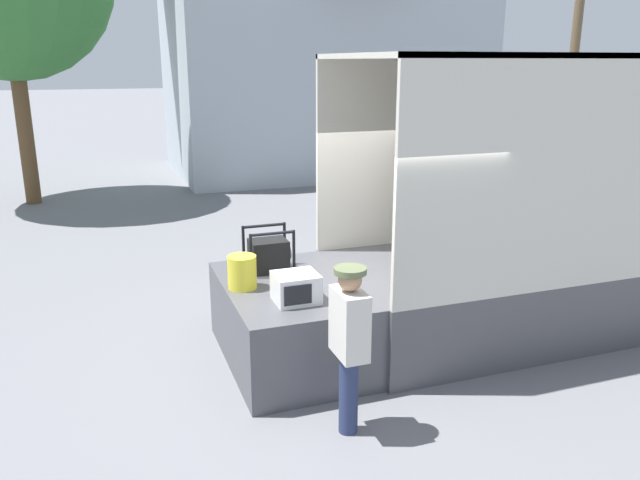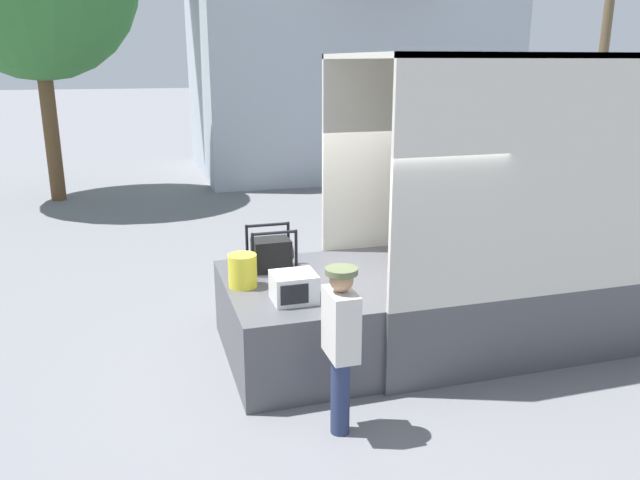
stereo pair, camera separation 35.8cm
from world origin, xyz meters
name	(u,v)px [view 1 (the left image)]	position (x,y,z in m)	size (l,w,h in m)	color
ground_plane	(348,349)	(0.00, 0.00, 0.00)	(160.00, 160.00, 0.00)	slate
box_truck	(626,235)	(4.16, 0.00, 1.05)	(7.10, 2.32, 3.47)	white
tailgate_deck	(290,322)	(-0.73, 0.00, 0.46)	(1.46, 2.21, 0.93)	#4C4C51
microwave	(296,288)	(-0.82, -0.53, 1.08)	(0.46, 0.43, 0.31)	white
portable_generator	(270,254)	(-0.81, 0.54, 1.13)	(0.56, 0.42, 0.54)	black
orange_bucket	(242,272)	(-1.26, 0.06, 1.12)	(0.32, 0.32, 0.38)	yellow
worker_person	(349,334)	(-0.66, -1.63, 1.00)	(0.29, 0.44, 1.64)	navy
house_backdrop	(320,42)	(4.29, 12.99, 3.96)	(9.73, 6.46, 7.77)	#A8B2BC
utility_pole	(576,35)	(11.24, 9.53, 4.14)	(1.80, 0.28, 7.96)	brown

